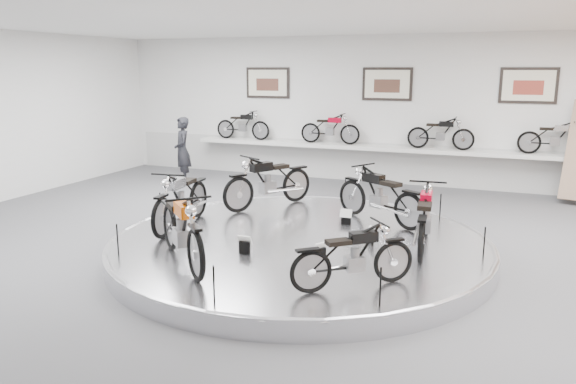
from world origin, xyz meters
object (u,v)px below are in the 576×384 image
at_px(display_platform, 300,246).
at_px(bike_e, 182,228).
at_px(bike_b, 380,195).
at_px(bike_c, 268,181).
at_px(bike_d, 181,198).
at_px(shelf, 383,148).
at_px(bike_a, 425,218).
at_px(visitor, 182,151).
at_px(bike_f, 353,256).

distance_m(display_platform, bike_e, 2.28).
bearing_deg(bike_b, bike_c, 22.38).
xyz_separation_m(bike_b, bike_d, (-3.24, -1.65, 0.01)).
height_order(display_platform, bike_e, bike_e).
height_order(display_platform, bike_d, bike_d).
distance_m(shelf, bike_a, 6.53).
height_order(shelf, bike_b, bike_b).
bearing_deg(bike_d, bike_c, 150.50).
distance_m(bike_a, bike_e, 3.78).
bearing_deg(visitor, bike_f, 6.74).
height_order(bike_a, bike_f, bike_a).
distance_m(bike_b, bike_e, 3.97).
relative_size(bike_c, visitor, 1.03).
relative_size(bike_c, bike_d, 1.03).
height_order(bike_e, visitor, visitor).
xyz_separation_m(bike_c, bike_d, (-0.85, -1.97, -0.02)).
xyz_separation_m(bike_e, bike_f, (2.57, 0.03, -0.12)).
bearing_deg(visitor, display_platform, 9.37).
bearing_deg(bike_a, bike_e, 117.56).
relative_size(bike_a, bike_b, 0.98).
bearing_deg(shelf, bike_d, -108.72).
distance_m(shelf, bike_b, 5.01).
height_order(display_platform, bike_c, bike_c).
xyz_separation_m(shelf, bike_d, (-2.22, -6.55, -0.17)).
relative_size(display_platform, bike_f, 4.32).
bearing_deg(visitor, shelf, 71.17).
relative_size(shelf, bike_f, 7.42).
bearing_deg(display_platform, bike_f, -51.84).
xyz_separation_m(bike_d, visitor, (-2.89, 4.65, 0.08)).
distance_m(bike_a, bike_f, 2.09).
bearing_deg(bike_a, visitor, 53.97).
height_order(bike_e, bike_f, bike_e).
bearing_deg(bike_c, shelf, -167.24).
height_order(bike_d, visitor, visitor).
xyz_separation_m(bike_c, bike_e, (0.22, -3.64, -0.00)).
bearing_deg(bike_f, bike_b, 56.18).
distance_m(bike_d, visitor, 5.48).
height_order(bike_f, visitor, visitor).
bearing_deg(display_platform, bike_e, -122.08).
height_order(shelf, bike_c, bike_c).
distance_m(bike_d, bike_e, 1.99).
bearing_deg(visitor, bike_d, -7.44).
bearing_deg(bike_c, bike_e, 32.81).
relative_size(display_platform, bike_b, 3.60).
bearing_deg(visitor, bike_e, -7.24).
bearing_deg(bike_a, bike_d, 89.75).
bearing_deg(bike_f, shelf, 59.13).
bearing_deg(bike_b, visitor, 3.78).
bearing_deg(bike_c, visitor, -96.35).
xyz_separation_m(display_platform, bike_b, (1.02, 1.50, 0.67)).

